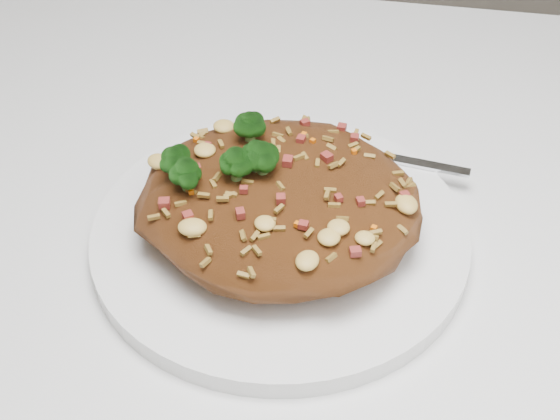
# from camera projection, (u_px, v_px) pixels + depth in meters

# --- Properties ---
(dining_table) EXTENTS (1.20, 0.80, 0.75)m
(dining_table) POSITION_uv_depth(u_px,v_px,m) (387.00, 386.00, 0.55)
(dining_table) COLOR silver
(dining_table) RESTS_ON ground
(plate) EXTENTS (0.25, 0.25, 0.01)m
(plate) POSITION_uv_depth(u_px,v_px,m) (280.00, 234.00, 0.52)
(plate) COLOR white
(plate) RESTS_ON dining_table
(fried_rice) EXTENTS (0.18, 0.17, 0.07)m
(fried_rice) POSITION_uv_depth(u_px,v_px,m) (278.00, 191.00, 0.50)
(fried_rice) COLOR brown
(fried_rice) RESTS_ON plate
(fork) EXTENTS (0.16, 0.04, 0.00)m
(fork) POSITION_uv_depth(u_px,v_px,m) (371.00, 154.00, 0.58)
(fork) COLOR silver
(fork) RESTS_ON plate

